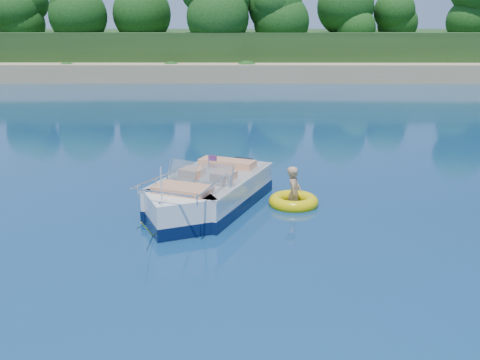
# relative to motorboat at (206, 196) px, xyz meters

# --- Properties ---
(ground) EXTENTS (160.00, 160.00, 0.00)m
(ground) POSITION_rel_motorboat_xyz_m (0.74, -2.71, -0.37)
(ground) COLOR #091F40
(ground) RESTS_ON ground
(shoreline) EXTENTS (170.00, 59.00, 6.00)m
(shoreline) POSITION_rel_motorboat_xyz_m (0.74, 61.06, 0.61)
(shoreline) COLOR tan
(shoreline) RESTS_ON ground
(treeline) EXTENTS (150.00, 7.12, 8.19)m
(treeline) POSITION_rel_motorboat_xyz_m (0.78, 38.30, 5.18)
(treeline) COLOR black
(treeline) RESTS_ON ground
(motorboat) EXTENTS (3.38, 5.44, 1.91)m
(motorboat) POSITION_rel_motorboat_xyz_m (0.00, 0.00, 0.00)
(motorboat) COLOR white
(motorboat) RESTS_ON ground
(tow_tube) EXTENTS (1.71, 1.71, 0.35)m
(tow_tube) POSITION_rel_motorboat_xyz_m (2.32, 0.41, -0.28)
(tow_tube) COLOR yellow
(tow_tube) RESTS_ON ground
(boy) EXTENTS (0.53, 0.88, 1.62)m
(boy) POSITION_rel_motorboat_xyz_m (2.34, 0.48, -0.37)
(boy) COLOR tan
(boy) RESTS_ON ground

